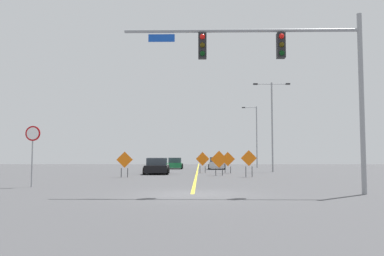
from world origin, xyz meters
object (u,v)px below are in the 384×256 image
(street_lamp_near_right, at_px, (256,134))
(car_silver_mid, at_px, (217,164))
(car_white_far, at_px, (157,165))
(car_black_passing, at_px, (157,167))
(construction_sign_right_lane, at_px, (125,161))
(traffic_signal_assembly, at_px, (285,63))
(car_green_approaching, at_px, (175,164))
(construction_sign_median_far, at_px, (228,160))
(construction_sign_right_shoulder, at_px, (249,160))
(stop_sign, at_px, (33,144))
(street_lamp_near_left, at_px, (272,119))
(construction_sign_left_shoulder, at_px, (219,160))
(construction_sign_left_lane, at_px, (203,160))

(street_lamp_near_right, bearing_deg, car_silver_mid, -128.01)
(car_white_far, bearing_deg, car_black_passing, -84.22)
(construction_sign_right_lane, bearing_deg, traffic_signal_assembly, -55.33)
(car_green_approaching, distance_m, car_silver_mid, 5.36)
(street_lamp_near_right, relative_size, construction_sign_median_far, 4.38)
(construction_sign_right_shoulder, bearing_deg, car_green_approaching, 108.59)
(stop_sign, height_order, construction_sign_right_shoulder, stop_sign)
(street_lamp_near_right, relative_size, street_lamp_near_left, 0.95)
(construction_sign_right_shoulder, height_order, car_white_far, construction_sign_right_shoulder)
(street_lamp_near_right, height_order, construction_sign_left_shoulder, street_lamp_near_right)
(car_green_approaching, height_order, car_silver_mid, car_silver_mid)
(street_lamp_near_left, bearing_deg, car_white_far, 173.86)
(traffic_signal_assembly, xyz_separation_m, construction_sign_right_shoulder, (0.12, 13.77, -4.08))
(stop_sign, xyz_separation_m, construction_sign_right_shoulder, (12.06, 10.16, -0.87))
(stop_sign, bearing_deg, construction_sign_left_lane, 64.10)
(construction_sign_right_lane, height_order, car_silver_mid, construction_sign_right_lane)
(construction_sign_right_shoulder, bearing_deg, construction_sign_median_far, 99.30)
(construction_sign_left_shoulder, bearing_deg, car_black_passing, 151.88)
(car_black_passing, bearing_deg, traffic_signal_assembly, -68.81)
(construction_sign_median_far, distance_m, car_black_passing, 6.57)
(traffic_signal_assembly, relative_size, car_green_approaching, 2.29)
(car_green_approaching, bearing_deg, construction_sign_left_lane, -74.93)
(construction_sign_left_shoulder, height_order, car_green_approaching, construction_sign_left_shoulder)
(street_lamp_near_right, bearing_deg, construction_sign_right_lane, -116.45)
(construction_sign_left_shoulder, bearing_deg, construction_sign_median_far, 77.37)
(construction_sign_median_far, height_order, construction_sign_left_shoulder, construction_sign_left_shoulder)
(street_lamp_near_right, bearing_deg, traffic_signal_assembly, -96.07)
(street_lamp_near_right, distance_m, construction_sign_median_far, 20.38)
(stop_sign, xyz_separation_m, car_black_passing, (4.62, 15.29, -1.52))
(street_lamp_near_left, bearing_deg, stop_sign, -127.65)
(car_green_approaching, bearing_deg, traffic_signal_assembly, -78.88)
(car_white_far, distance_m, car_silver_mid, 9.87)
(stop_sign, relative_size, street_lamp_near_left, 0.34)
(traffic_signal_assembly, relative_size, construction_sign_right_shoulder, 4.92)
(traffic_signal_assembly, distance_m, street_lamp_near_left, 24.17)
(construction_sign_left_lane, relative_size, car_silver_mid, 0.45)
(construction_sign_left_shoulder, bearing_deg, car_silver_mid, 88.23)
(construction_sign_median_far, bearing_deg, construction_sign_right_lane, -137.49)
(construction_sign_median_far, bearing_deg, construction_sign_right_shoulder, -80.70)
(construction_sign_left_shoulder, distance_m, car_black_passing, 6.07)
(stop_sign, bearing_deg, construction_sign_median_far, 57.13)
(car_silver_mid, bearing_deg, construction_sign_left_shoulder, -91.77)
(traffic_signal_assembly, relative_size, construction_sign_median_far, 5.03)
(stop_sign, height_order, car_green_approaching, stop_sign)
(car_black_passing, bearing_deg, street_lamp_near_right, 61.18)
(construction_sign_left_shoulder, xyz_separation_m, car_black_passing, (-5.33, 2.85, -0.60))
(car_white_far, bearing_deg, stop_sign, -100.48)
(car_black_passing, bearing_deg, car_green_approaching, 87.53)
(traffic_signal_assembly, distance_m, construction_sign_right_lane, 16.51)
(construction_sign_right_shoulder, bearing_deg, construction_sign_left_shoulder, 132.76)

